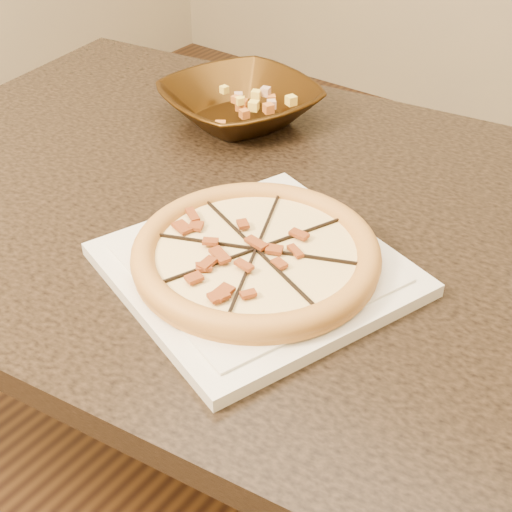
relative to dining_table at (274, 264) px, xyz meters
The scene contains 5 objects.
dining_table is the anchor object (origin of this frame).
plate 0.20m from the dining_table, 62.73° to the right, with size 0.42×0.42×0.02m.
pizza 0.21m from the dining_table, 62.74° to the right, with size 0.32×0.32×0.03m.
bronze_bowl 0.33m from the dining_table, 138.26° to the left, with size 0.26×0.26×0.06m, color #3C250C.
mixed_dish 0.35m from the dining_table, 138.57° to the left, with size 0.10×0.13×0.03m.
Camera 1 is at (0.47, -0.70, 1.32)m, focal length 50.00 mm.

